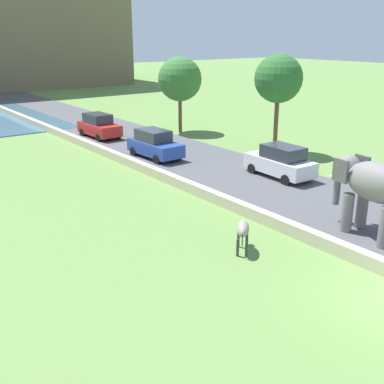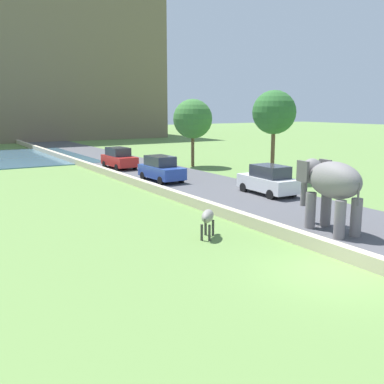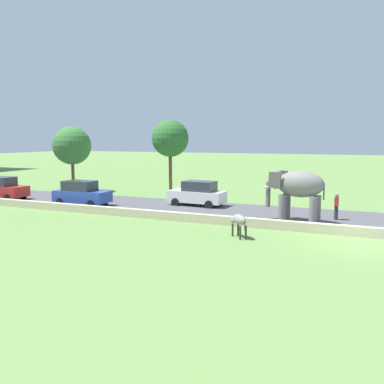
% 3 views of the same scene
% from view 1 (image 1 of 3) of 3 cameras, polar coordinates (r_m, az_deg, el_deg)
% --- Properties ---
extents(road_surface, '(7.00, 120.00, 0.06)m').
position_cam_1_polar(road_surface, '(31.75, -3.73, 5.23)').
color(road_surface, '#4C4C51').
rests_on(road_surface, ground).
extents(barrier_wall, '(0.40, 110.00, 0.51)m').
position_cam_1_polar(barrier_wall, '(28.12, -7.94, 3.79)').
color(barrier_wall, beige).
rests_on(barrier_wall, ground).
extents(elephant, '(1.72, 3.55, 2.99)m').
position_cam_1_polar(elephant, '(18.73, 21.21, 0.69)').
color(elephant, slate).
rests_on(elephant, ground).
extents(car_blue, '(1.89, 4.05, 1.80)m').
position_cam_1_polar(car_blue, '(29.40, -4.60, 5.86)').
color(car_blue, '#2D4CA8').
rests_on(car_blue, ground).
extents(car_white, '(1.94, 4.07, 1.80)m').
position_cam_1_polar(car_white, '(25.68, 10.81, 3.67)').
color(car_white, white).
rests_on(car_white, ground).
extents(car_red, '(1.91, 4.06, 1.80)m').
position_cam_1_polar(car_red, '(36.03, -11.35, 7.95)').
color(car_red, red).
rests_on(car_red, ground).
extents(cow_grey, '(1.21, 1.22, 1.15)m').
position_cam_1_polar(cow_grey, '(16.72, 6.26, -4.61)').
color(cow_grey, gray).
rests_on(cow_grey, ground).
extents(tree_near, '(3.40, 3.40, 5.86)m').
position_cam_1_polar(tree_near, '(36.99, -1.50, 13.66)').
color(tree_near, brown).
rests_on(tree_near, ground).
extents(tree_mid, '(3.05, 3.05, 6.33)m').
position_cam_1_polar(tree_mid, '(30.57, 10.57, 13.46)').
color(tree_mid, brown).
rests_on(tree_mid, ground).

